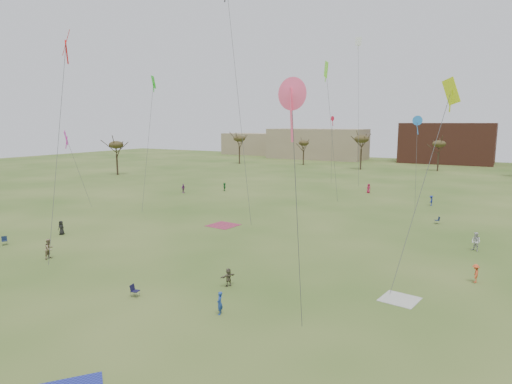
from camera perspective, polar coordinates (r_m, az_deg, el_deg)
The scene contains 21 objects.
ground at distance 34.30m, azimuth -10.22°, elevation -11.90°, with size 260.00×260.00×0.00m, color #315319.
flyer_near_right at distance 28.97m, azimuth -4.75°, elevation -14.21°, with size 0.55×0.36×1.51m, color #22439F.
spectator_fore_b at distance 43.95m, azimuth -25.32°, elevation -6.69°, with size 0.89×0.69×1.83m, color #8B7758.
spectator_fore_c at distance 33.52m, azimuth -3.62°, elevation -11.00°, with size 1.29×0.41×1.39m, color brown.
flyer_mid_a at distance 52.59m, azimuth -24.01°, elevation -4.27°, with size 0.76×0.49×1.55m, color black.
flyer_mid_b at distance 38.09m, azimuth 26.67°, elevation -9.45°, with size 0.93×0.54×1.45m, color #DA5229.
spectator_mid_d at distance 77.40m, azimuth -9.45°, elevation 0.47°, with size 0.93×0.39×1.58m, color #883989.
spectator_mid_e at distance 47.01m, azimuth 26.70°, elevation -5.81°, with size 0.88×0.69×1.82m, color silver.
flyer_far_a at distance 78.94m, azimuth -4.12°, elevation 0.69°, with size 1.34×0.43×1.45m, color #22682E.
flyer_far_b at distance 78.73m, azimuth 14.44°, elevation 0.46°, with size 0.79×0.52×1.62m, color #A91D42.
flyer_far_c at distance 69.66m, azimuth 21.83°, elevation -1.04°, with size 0.98×0.56×1.51m, color navy.
blanket_cream at distance 32.90m, azimuth 18.19°, elevation -13.14°, with size 2.41×2.41×0.03m, color beige.
blanket_plum at distance 52.62m, azimuth -4.30°, elevation -4.35°, with size 3.21×3.21×0.03m, color #972E4A.
camp_chair_left at distance 50.93m, azimuth -29.90°, elevation -5.71°, with size 0.72×0.70×0.87m.
camp_chair_center at distance 32.84m, azimuth -15.46°, elevation -12.57°, with size 0.64×0.60×0.87m.
camp_chair_right at distance 57.63m, azimuth 22.49°, elevation -3.58°, with size 0.70×0.68×0.87m.
kites_aloft at distance 57.29m, azimuth 5.67°, elevation 18.74°, with size 64.42×61.01×26.75m.
tree_line at distance 106.31m, azimuth 16.97°, elevation 5.92°, with size 117.44×49.32×8.91m.
building_tan at distance 150.32m, azimuth 7.98°, elevation 6.23°, with size 32.00×14.00×10.00m, color #937F60.
building_brick at distance 145.39m, azimuth 23.63°, elevation 5.87°, with size 26.00×16.00×12.00m, color brown.
building_tan_west at distance 169.89m, azimuth -0.61°, elevation 6.29°, with size 20.00×12.00×8.00m, color #937F60.
Camera 1 is at (20.82, -24.39, 12.18)m, focal length 30.74 mm.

